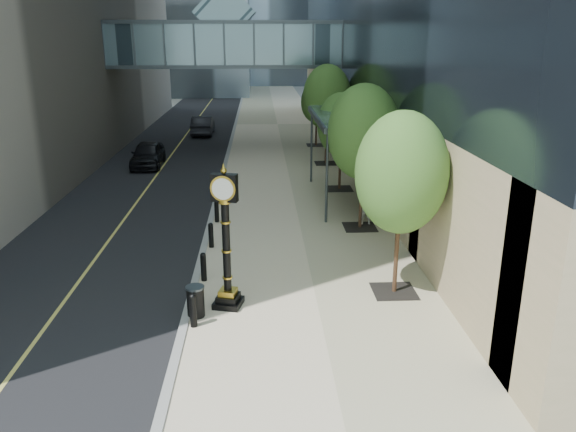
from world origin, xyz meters
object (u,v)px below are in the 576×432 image
object	(u,v)px
street_clock	(226,248)
car_near	(148,154)
trash_bin	(196,302)
pedestrian	(366,206)
car_far	(203,125)

from	to	relation	value
street_clock	car_near	bearing A→B (deg)	121.31
street_clock	trash_bin	bearing A→B (deg)	-131.30
trash_bin	pedestrian	size ratio (longest dim) A/B	0.53
car_near	trash_bin	bearing A→B (deg)	-77.73
pedestrian	car_near	bearing A→B (deg)	-48.68
trash_bin	pedestrian	xyz separation A→B (m)	(6.61, 8.26, 0.40)
trash_bin	car_far	bearing A→B (deg)	94.91
street_clock	car_near	world-z (taller)	street_clock
pedestrian	car_near	distance (m)	17.24
pedestrian	car_far	bearing A→B (deg)	-71.15
trash_bin	pedestrian	bearing A→B (deg)	51.32
street_clock	trash_bin	size ratio (longest dim) A/B	4.87
trash_bin	car_near	size ratio (longest dim) A/B	0.19
street_clock	trash_bin	world-z (taller)	street_clock
pedestrian	car_near	xyz separation A→B (m)	(-11.83, 12.54, -0.10)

